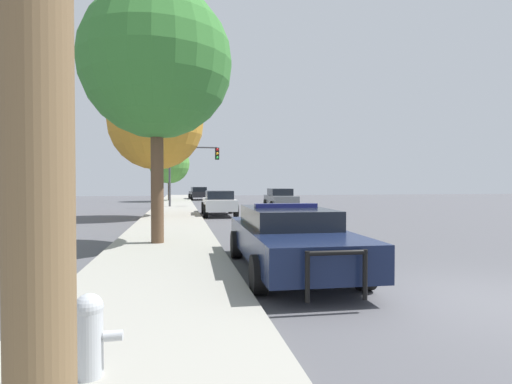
# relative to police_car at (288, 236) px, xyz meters

# --- Properties ---
(ground_plane) EXTENTS (110.00, 110.00, 0.00)m
(ground_plane) POSITION_rel_police_car_xyz_m (2.47, -2.73, -0.72)
(ground_plane) COLOR #4F4F54
(sidewalk_left) EXTENTS (3.00, 110.00, 0.13)m
(sidewalk_left) POSITION_rel_police_car_xyz_m (-2.63, -2.73, -0.65)
(sidewalk_left) COLOR #99968C
(sidewalk_left) RESTS_ON ground_plane
(police_car) EXTENTS (2.18, 5.47, 1.39)m
(police_car) POSITION_rel_police_car_xyz_m (0.00, 0.00, 0.00)
(police_car) COLOR #141E3D
(police_car) RESTS_ON ground_plane
(fire_hydrant) EXTENTS (0.57, 0.25, 0.73)m
(fire_hydrant) POSITION_rel_police_car_xyz_m (-3.01, -4.36, -0.20)
(fire_hydrant) COLOR #B7BCC1
(fire_hydrant) RESTS_ON sidewalk_left
(traffic_light) EXTENTS (3.73, 0.35, 4.53)m
(traffic_light) POSITION_rel_police_car_xyz_m (-1.41, 22.01, 2.65)
(traffic_light) COLOR #424247
(traffic_light) RESTS_ON sidewalk_left
(car_background_midblock) EXTENTS (1.94, 4.69, 1.41)m
(car_background_midblock) POSITION_rel_police_car_xyz_m (-0.05, 14.57, 0.04)
(car_background_midblock) COLOR silver
(car_background_midblock) RESTS_ON ground_plane
(car_background_distant) EXTENTS (2.18, 4.45, 1.43)m
(car_background_distant) POSITION_rel_police_car_xyz_m (-0.20, 36.65, 0.04)
(car_background_distant) COLOR black
(car_background_distant) RESTS_ON ground_plane
(car_background_oncoming) EXTENTS (2.07, 4.60, 1.47)m
(car_background_oncoming) POSITION_rel_police_car_xyz_m (4.65, 18.92, 0.06)
(car_background_oncoming) COLOR slate
(car_background_oncoming) RESTS_ON ground_plane
(tree_sidewalk_mid) EXTENTS (4.91, 4.91, 7.33)m
(tree_sidewalk_mid) POSITION_rel_police_car_xyz_m (-3.43, 13.45, 4.27)
(tree_sidewalk_mid) COLOR brown
(tree_sidewalk_mid) RESTS_ON sidewalk_left
(tree_sidewalk_far) EXTENTS (4.05, 4.05, 5.74)m
(tree_sidewalk_far) POSITION_rel_police_car_xyz_m (-3.27, 33.09, 3.13)
(tree_sidewalk_far) COLOR #4C3823
(tree_sidewalk_far) RESTS_ON sidewalk_left
(tree_sidewalk_near) EXTENTS (4.27, 4.27, 7.25)m
(tree_sidewalk_near) POSITION_rel_police_car_xyz_m (-2.86, 3.65, 4.51)
(tree_sidewalk_near) COLOR brown
(tree_sidewalk_near) RESTS_ON sidewalk_left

